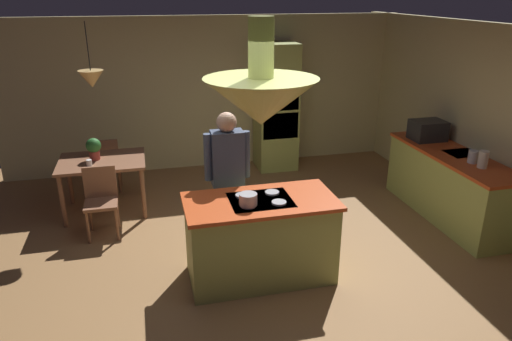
# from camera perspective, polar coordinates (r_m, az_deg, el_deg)

# --- Properties ---
(ground) EXTENTS (8.16, 8.16, 0.00)m
(ground) POSITION_cam_1_polar(r_m,az_deg,el_deg) (5.46, -0.02, -11.43)
(ground) COLOR #9E7042
(wall_back) EXTENTS (6.80, 0.10, 2.55)m
(wall_back) POSITION_cam_1_polar(r_m,az_deg,el_deg) (8.17, -5.88, 9.24)
(wall_back) COLOR beige
(wall_back) RESTS_ON ground
(wall_right) EXTENTS (0.10, 7.20, 2.55)m
(wall_right) POSITION_cam_1_polar(r_m,az_deg,el_deg) (6.74, 27.10, 4.49)
(wall_right) COLOR beige
(wall_right) RESTS_ON ground
(kitchen_island) EXTENTS (1.58, 0.80, 0.93)m
(kitchen_island) POSITION_cam_1_polar(r_m,az_deg,el_deg) (5.05, 0.53, -8.21)
(kitchen_island) COLOR #A8B259
(kitchen_island) RESTS_ON ground
(counter_run_right) EXTENTS (0.73, 2.18, 0.91)m
(counter_run_right) POSITION_cam_1_polar(r_m,az_deg,el_deg) (6.88, 22.36, -1.62)
(counter_run_right) COLOR #A8B259
(counter_run_right) RESTS_ON ground
(oven_tower) EXTENTS (0.66, 0.62, 2.13)m
(oven_tower) POSITION_cam_1_polar(r_m,az_deg,el_deg) (8.05, 2.44, 7.63)
(oven_tower) COLOR #A8B259
(oven_tower) RESTS_ON ground
(dining_table) EXTENTS (1.14, 0.88, 0.76)m
(dining_table) POSITION_cam_1_polar(r_m,az_deg,el_deg) (6.79, -18.08, 0.45)
(dining_table) COLOR #8E5A3D
(dining_table) RESTS_ON ground
(person_at_island) EXTENTS (0.53, 0.22, 1.68)m
(person_at_island) POSITION_cam_1_polar(r_m,az_deg,el_deg) (5.39, -3.44, -0.36)
(person_at_island) COLOR tan
(person_at_island) RESTS_ON ground
(range_hood) EXTENTS (1.10, 1.10, 1.00)m
(range_hood) POSITION_cam_1_polar(r_m,az_deg,el_deg) (4.51, 0.59, 8.68)
(range_hood) COLOR #A8B259
(pendant_light_over_table) EXTENTS (0.32, 0.32, 0.82)m
(pendant_light_over_table) POSITION_cam_1_polar(r_m,az_deg,el_deg) (6.49, -19.28, 10.41)
(pendant_light_over_table) COLOR #E0B266
(chair_facing_island) EXTENTS (0.40, 0.40, 0.87)m
(chair_facing_island) POSITION_cam_1_polar(r_m,az_deg,el_deg) (6.23, -18.24, -3.00)
(chair_facing_island) COLOR #8E5A3D
(chair_facing_island) RESTS_ON ground
(chair_by_back_wall) EXTENTS (0.40, 0.40, 0.87)m
(chair_by_back_wall) POSITION_cam_1_polar(r_m,az_deg,el_deg) (7.46, -17.67, 1.05)
(chair_by_back_wall) COLOR #8E5A3D
(chair_by_back_wall) RESTS_ON ground
(potted_plant_on_table) EXTENTS (0.20, 0.20, 0.30)m
(potted_plant_on_table) POSITION_cam_1_polar(r_m,az_deg,el_deg) (6.76, -19.04, 2.63)
(potted_plant_on_table) COLOR #99382D
(potted_plant_on_table) RESTS_ON dining_table
(cup_on_table) EXTENTS (0.07, 0.07, 0.09)m
(cup_on_table) POSITION_cam_1_polar(r_m,az_deg,el_deg) (6.55, -19.53, 0.86)
(cup_on_table) COLOR white
(cup_on_table) RESTS_ON dining_table
(canister_flour) EXTENTS (0.12, 0.12, 0.21)m
(canister_flour) POSITION_cam_1_polar(r_m,az_deg,el_deg) (6.30, 25.78, 1.21)
(canister_flour) COLOR silver
(canister_flour) RESTS_ON counter_run_right
(canister_sugar) EXTENTS (0.12, 0.12, 0.16)m
(canister_sugar) POSITION_cam_1_polar(r_m,az_deg,el_deg) (6.44, 24.77, 1.53)
(canister_sugar) COLOR silver
(canister_sugar) RESTS_ON counter_run_right
(microwave_on_counter) EXTENTS (0.46, 0.36, 0.28)m
(microwave_on_counter) POSITION_cam_1_polar(r_m,az_deg,el_deg) (7.19, 20.07, 4.60)
(microwave_on_counter) COLOR #232326
(microwave_on_counter) RESTS_ON counter_run_right
(cooking_pot_on_cooktop) EXTENTS (0.18, 0.18, 0.12)m
(cooking_pot_on_cooktop) POSITION_cam_1_polar(r_m,az_deg,el_deg) (4.67, -0.96, -3.51)
(cooking_pot_on_cooktop) COLOR #B2B2B7
(cooking_pot_on_cooktop) RESTS_ON kitchen_island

